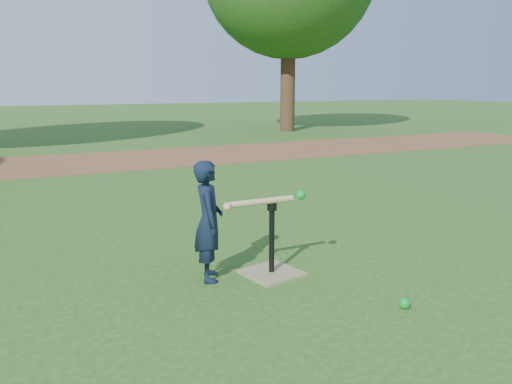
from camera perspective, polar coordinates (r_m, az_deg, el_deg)
name	(u,v)px	position (r m, az deg, el deg)	size (l,w,h in m)	color
ground	(313,284)	(4.09, 6.54, -10.39)	(80.00, 80.00, 0.00)	#285116
dirt_strip	(124,160)	(10.98, -14.85, 3.58)	(24.00, 3.00, 0.01)	brown
child	(209,221)	(4.02, -5.44, -3.33)	(0.36, 0.24, 0.98)	black
wiffle_ball_ground	(405,303)	(3.78, 16.62, -12.09)	(0.08, 0.08, 0.08)	#0D9827
batting_tee	(272,262)	(4.22, 1.79, -7.96)	(0.51, 0.51, 0.61)	#90845B
swing_action	(265,201)	(4.00, 1.09, -1.02)	(0.72, 0.13, 0.11)	tan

